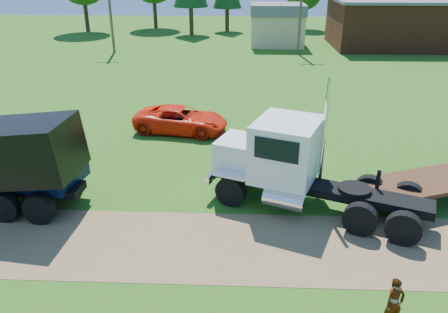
{
  "coord_description": "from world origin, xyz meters",
  "views": [
    {
      "loc": [
        0.04,
        -12.75,
        9.19
      ],
      "look_at": [
        -0.67,
        4.11,
        1.6
      ],
      "focal_mm": 35.0,
      "sensor_mm": 36.0,
      "label": 1
    }
  ],
  "objects_px": {
    "white_semi_tractor": "(288,162)",
    "spectator_a": "(394,303)",
    "flatbed_trailer": "(448,182)",
    "orange_pickup": "(181,119)"
  },
  "relations": [
    {
      "from": "flatbed_trailer",
      "to": "spectator_a",
      "type": "height_order",
      "value": "flatbed_trailer"
    },
    {
      "from": "spectator_a",
      "to": "white_semi_tractor",
      "type": "bearing_deg",
      "value": 89.59
    },
    {
      "from": "white_semi_tractor",
      "to": "flatbed_trailer",
      "type": "bearing_deg",
      "value": 26.35
    },
    {
      "from": "white_semi_tractor",
      "to": "spectator_a",
      "type": "distance_m",
      "value": 7.16
    },
    {
      "from": "white_semi_tractor",
      "to": "orange_pickup",
      "type": "height_order",
      "value": "white_semi_tractor"
    },
    {
      "from": "orange_pickup",
      "to": "flatbed_trailer",
      "type": "xyz_separation_m",
      "value": [
        12.15,
        -7.41,
        0.05
      ]
    },
    {
      "from": "orange_pickup",
      "to": "flatbed_trailer",
      "type": "height_order",
      "value": "flatbed_trailer"
    },
    {
      "from": "flatbed_trailer",
      "to": "spectator_a",
      "type": "relative_size",
      "value": 4.94
    },
    {
      "from": "white_semi_tractor",
      "to": "flatbed_trailer",
      "type": "distance_m",
      "value": 6.83
    },
    {
      "from": "orange_pickup",
      "to": "white_semi_tractor",
      "type": "bearing_deg",
      "value": -136.11
    }
  ]
}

